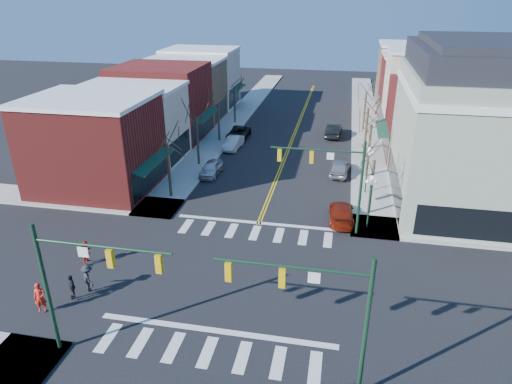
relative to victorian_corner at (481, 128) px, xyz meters
The scene contains 36 objects.
ground 22.95m from the victorian_corner, 138.69° to the right, with size 160.00×160.00×0.00m, color black.
sidewalk_left 26.67m from the victorian_corner, 167.71° to the left, with size 3.50×70.00×0.15m, color #9E9B93.
sidewalk_right 11.56m from the victorian_corner, 144.64° to the left, with size 3.50×70.00×0.15m, color #9E9B93.
bldg_left_brick_a 32.23m from the victorian_corner, behind, with size 10.00×8.50×8.00m, color maroon.
bldg_left_stucco_a 32.52m from the victorian_corner, behind, with size 10.00×7.00×7.50m, color beige.
bldg_left_brick_b 34.62m from the victorian_corner, 157.89° to the left, with size 10.00×9.00×8.50m, color maroon.
bldg_left_tan 38.51m from the victorian_corner, 146.41° to the left, with size 10.00×7.50×7.80m, color #8B6E4C.
bldg_left_stucco_b 43.26m from the victorian_corner, 137.82° to the left, with size 10.00×8.00×8.20m, color beige.
bldg_right_brick_a 11.60m from the victorian_corner, 95.08° to the left, with size 10.00×8.50×8.00m, color maroon.
bldg_right_stucco 19.10m from the victorian_corner, 93.01° to the left, with size 10.00×7.00×10.00m, color beige.
bldg_right_brick_b 26.63m from the victorian_corner, 92.16° to the left, with size 10.00×8.00×8.50m, color maroon.
bldg_right_tan 34.58m from the victorian_corner, 91.66° to the left, with size 10.00×8.00×9.00m, color #8B6E4C.
victorian_corner is the anchor object (origin of this frame).
traffic_mast_near_left 31.14m from the victorian_corner, 135.19° to the right, with size 6.60×0.28×7.20m.
traffic_mast_near_right 24.56m from the victorian_corner, 116.57° to the right, with size 6.60×0.28×7.20m.
traffic_mast_far_right 13.20m from the victorian_corner, 147.05° to the right, with size 6.60×0.28×7.20m.
lamppost_corner 10.89m from the victorian_corner, 144.14° to the right, with size 0.36×0.36×4.33m.
lamppost_midblock 9.10m from the victorian_corner, behind, with size 0.36×0.36×4.33m.
tree_left_a 25.51m from the victorian_corner, behind, with size 0.24×0.24×4.76m, color #382B21.
tree_left_b 25.64m from the victorian_corner, 169.76° to the left, with size 0.24×0.24×5.04m, color #382B21.
tree_left_c 28.20m from the victorian_corner, 153.34° to the left, with size 0.24×0.24×4.55m, color #382B21.
tree_left_d 32.53m from the victorian_corner, 140.54° to the left, with size 0.24×0.24×4.90m, color #382B21.
tree_right_a 9.84m from the victorian_corner, 156.63° to the right, with size 0.24×0.24×4.62m, color #382B21.
tree_right_b 10.12m from the victorian_corner, 150.95° to the left, with size 0.24×0.24×5.18m, color #382B21.
tree_right_c 15.49m from the victorian_corner, 122.94° to the left, with size 0.24×0.24×4.83m, color #382B21.
tree_right_d 22.43m from the victorian_corner, 111.56° to the left, with size 0.24×0.24×4.97m, color #382B21.
car_left_near 23.76m from the victorian_corner, behind, with size 1.60×3.97×1.35m, color silver.
car_left_mid 25.56m from the victorian_corner, 155.70° to the left, with size 1.44×4.13×1.36m, color silver.
car_left_far 27.49m from the victorian_corner, 148.57° to the left, with size 2.29×4.96×1.38m, color black.
car_right_near 12.93m from the victorian_corner, 153.53° to the right, with size 1.85×4.56×1.32m, color maroon.
car_right_mid 13.03m from the victorian_corner, 156.32° to the left, with size 1.75×4.36×1.48m, color #A5A5A9.
car_right_far 21.50m from the victorian_corner, 124.44° to the left, with size 1.67×4.78×1.57m, color black.
pedestrian_red_a 33.36m from the victorian_corner, 143.55° to the right, with size 0.65×0.43×1.80m, color red.
pedestrian_red_b 30.74m from the victorian_corner, 151.31° to the right, with size 0.78×0.60×1.60m, color red.
pedestrian_dark_a 31.72m from the victorian_corner, 144.49° to the right, with size 0.91×0.38×1.55m, color black.
pedestrian_dark_b 30.76m from the victorian_corner, 145.09° to the right, with size 1.14×0.66×1.77m, color black.
Camera 1 is at (5.75, -22.97, 16.79)m, focal length 32.00 mm.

